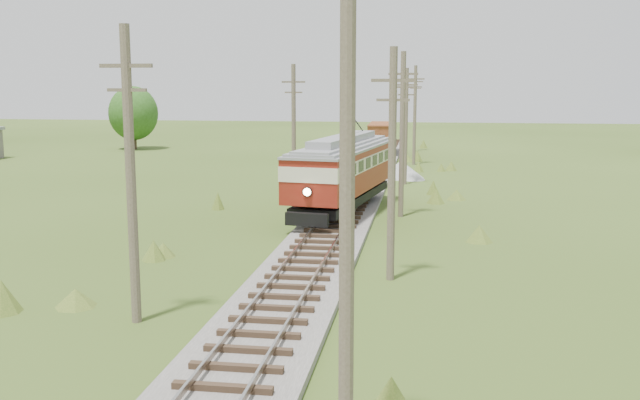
# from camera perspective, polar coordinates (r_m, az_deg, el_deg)

# --- Properties ---
(railbed_main) EXTENTS (3.60, 96.00, 0.57)m
(railbed_main) POSITION_cam_1_polar(r_m,az_deg,el_deg) (42.89, 2.35, -0.23)
(railbed_main) COLOR #605B54
(railbed_main) RESTS_ON ground
(streetcar) EXTENTS (4.93, 13.00, 5.88)m
(streetcar) POSITION_cam_1_polar(r_m,az_deg,el_deg) (39.55, 1.89, 2.65)
(streetcar) COLOR black
(streetcar) RESTS_ON ground
(gondola) EXTENTS (2.85, 8.25, 2.72)m
(gondola) POSITION_cam_1_polar(r_m,az_deg,el_deg) (73.63, 5.01, 5.16)
(gondola) COLOR black
(gondola) RESTS_ON ground
(gravel_pile) EXTENTS (3.71, 3.94, 1.35)m
(gravel_pile) POSITION_cam_1_polar(r_m,az_deg,el_deg) (55.93, 6.63, 2.40)
(gravel_pile) COLOR gray
(gravel_pile) RESTS_ON ground
(utility_pole_r_1) EXTENTS (0.30, 0.30, 8.80)m
(utility_pole_r_1) POSITION_cam_1_polar(r_m,az_deg,el_deg) (13.45, 2.16, -3.09)
(utility_pole_r_1) COLOR brown
(utility_pole_r_1) RESTS_ON ground
(utility_pole_r_2) EXTENTS (1.60, 0.30, 8.60)m
(utility_pole_r_2) POSITION_cam_1_polar(r_m,az_deg,el_deg) (26.24, 5.78, 2.99)
(utility_pole_r_2) COLOR brown
(utility_pole_r_2) RESTS_ON ground
(utility_pole_r_3) EXTENTS (1.60, 0.30, 9.00)m
(utility_pole_r_3) POSITION_cam_1_polar(r_m,az_deg,el_deg) (39.17, 6.59, 5.34)
(utility_pole_r_3) COLOR brown
(utility_pole_r_3) RESTS_ON ground
(utility_pole_r_4) EXTENTS (1.60, 0.30, 8.40)m
(utility_pole_r_4) POSITION_cam_1_polar(r_m,az_deg,el_deg) (52.16, 6.88, 5.97)
(utility_pole_r_4) COLOR brown
(utility_pole_r_4) RESTS_ON ground
(utility_pole_r_5) EXTENTS (1.60, 0.30, 8.90)m
(utility_pole_r_5) POSITION_cam_1_polar(r_m,az_deg,el_deg) (65.12, 7.59, 6.83)
(utility_pole_r_5) COLOR brown
(utility_pole_r_5) RESTS_ON ground
(utility_pole_r_6) EXTENTS (1.60, 0.30, 8.70)m
(utility_pole_r_6) POSITION_cam_1_polar(r_m,az_deg,el_deg) (78.12, 7.62, 7.15)
(utility_pole_r_6) COLOR brown
(utility_pole_r_6) RESTS_ON ground
(utility_pole_l_a) EXTENTS (1.60, 0.30, 9.00)m
(utility_pole_l_a) POSITION_cam_1_polar(r_m,az_deg,el_deg) (22.04, -14.92, 2.06)
(utility_pole_l_a) COLOR brown
(utility_pole_l_a) RESTS_ON ground
(utility_pole_l_b) EXTENTS (1.60, 0.30, 8.60)m
(utility_pole_l_b) POSITION_cam_1_polar(r_m,az_deg,el_deg) (48.98, -2.12, 5.94)
(utility_pole_l_b) COLOR brown
(utility_pole_l_b) RESTS_ON ground
(tree_mid_a) EXTENTS (5.46, 5.46, 7.03)m
(tree_mid_a) POSITION_cam_1_polar(r_m,az_deg,el_deg) (82.79, -14.70, 6.73)
(tree_mid_a) COLOR #38281C
(tree_mid_a) RESTS_ON ground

